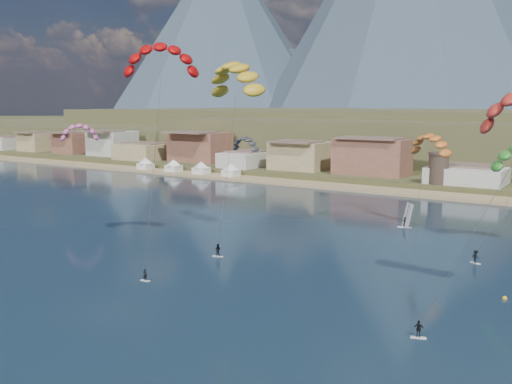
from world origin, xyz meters
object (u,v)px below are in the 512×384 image
(kitesurfer_yellow, at_px, (236,74))
(buoy, at_px, (505,298))
(kitesurfer_red, at_px, (161,55))
(watchtower, at_px, (439,168))
(windsurfer, at_px, (406,220))

(kitesurfer_yellow, bearing_deg, buoy, -9.65)
(kitesurfer_red, xyz_separation_m, buoy, (47.71, 7.96, -30.48))
(watchtower, relative_size, windsurfer, 1.80)
(kitesurfer_red, xyz_separation_m, kitesurfer_yellow, (2.52, 15.64, -2.24))
(watchtower, height_order, buoy, watchtower)
(kitesurfer_yellow, relative_size, windsurfer, 6.67)
(watchtower, xyz_separation_m, kitesurfer_red, (-16.03, -90.72, 24.22))
(watchtower, xyz_separation_m, windsurfer, (8.03, -49.51, -4.85))
(kitesurfer_red, bearing_deg, buoy, 9.47)
(watchtower, bearing_deg, kitesurfer_red, -100.02)
(kitesurfer_red, height_order, kitesurfer_yellow, kitesurfer_red)
(kitesurfer_yellow, bearing_deg, watchtower, 79.81)
(kitesurfer_red, relative_size, buoy, 56.35)
(watchtower, bearing_deg, windsurfer, -80.79)
(kitesurfer_yellow, bearing_deg, windsurfer, 49.90)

